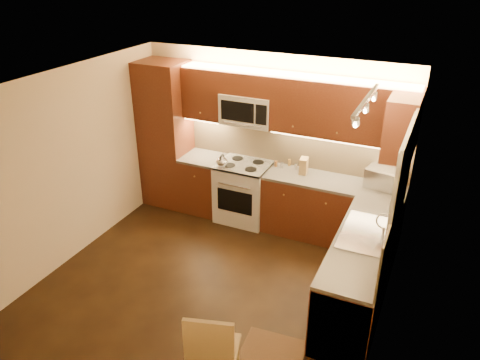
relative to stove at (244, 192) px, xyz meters
The scene contains 36 objects.
floor 1.76m from the stove, 79.85° to the right, with size 4.00×4.00×0.01m, color black.
ceiling 2.66m from the stove, 79.85° to the right, with size 4.00×4.00×0.01m, color beige.
wall_back 0.91m from the stove, 47.29° to the left, with size 4.00×0.01×2.50m, color beige.
wall_front 3.77m from the stove, 85.33° to the right, with size 4.00×0.01×2.50m, color beige.
wall_left 2.51m from the stove, 135.42° to the right, with size 0.01×4.00×2.50m, color beige.
wall_right 2.95m from the stove, 36.06° to the right, with size 0.01×4.00×2.50m, color beige.
pantry 1.52m from the stove, behind, with size 0.70×0.60×2.30m, color #48190F.
base_cab_back_left 0.69m from the stove, behind, with size 0.62×0.60×0.86m, color #48190F.
counter_back_left 0.81m from the stove, behind, with size 0.62×0.60×0.04m, color #393634.
base_cab_back_right 1.34m from the stove, ahead, with size 1.92×0.60×0.86m, color #48190F.
counter_back_right 1.40m from the stove, ahead, with size 1.92×0.60×0.04m, color #393634.
base_cab_right 2.37m from the stove, 32.52° to the right, with size 0.60×2.00×0.86m, color #48190F.
counter_right 2.41m from the stove, 32.52° to the right, with size 0.60×2.00×0.04m, color #393634.
dishwasher 2.81m from the stove, 44.64° to the right, with size 0.58×0.60×0.84m, color silver.
backsplash_back 1.03m from the stove, 25.86° to the left, with size 3.30×0.02×0.60m, color tan.
backsplash_right 2.72m from the stove, 29.11° to the right, with size 0.02×2.00×0.60m, color tan.
upper_cab_back_left 1.58m from the stove, 167.74° to the left, with size 0.62×0.35×0.75m, color #48190F.
upper_cab_back_right 1.95m from the stove, ahead, with size 1.92×0.35×0.75m, color #48190F.
upper_cab_bridge 1.64m from the stove, 90.00° to the left, with size 0.76×0.35×0.31m, color #48190F.
upper_cab_right_corner 2.57m from the stove, ahead, with size 0.35×0.50×0.75m, color #48190F.
stove is the anchor object (origin of this frame).
microwave 1.27m from the stove, 90.00° to the left, with size 0.76×0.38×0.44m, color silver, non-canonical shape.
window_frame 2.79m from the stove, 26.21° to the right, with size 0.03×1.44×1.24m, color silver.
window_blinds 2.77m from the stove, 26.41° to the right, with size 0.02×1.36×1.16m, color silver.
sink 2.35m from the stove, 29.36° to the right, with size 0.52×0.86×0.15m, color silver, non-canonical shape.
faucet 2.52m from the stove, 27.30° to the right, with size 0.20×0.04×0.30m, color silver, non-canonical shape.
track_light_bar 3.01m from the stove, 34.57° to the right, with size 0.04×1.20×0.03m, color silver.
kettle 0.65m from the stove, 137.92° to the right, with size 0.17×0.17×0.20m, color silver, non-canonical shape.
toaster_oven 2.07m from the stove, ahead, with size 0.44×0.33×0.27m, color silver.
knife_block 1.04m from the stove, ahead, with size 0.10×0.17×0.23m, color olive.
spice_jar_a 0.74m from the stove, 14.80° to the left, with size 0.04×0.04×0.09m, color silver.
spice_jar_b 0.67m from the stove, 19.56° to the left, with size 0.05×0.05×0.09m, color brown.
spice_jar_c 0.90m from the stove, 14.13° to the left, with size 0.04×0.04×0.09m, color silver.
spice_jar_d 0.83m from the stove, 23.41° to the left, with size 0.04×0.04×0.10m, color brown.
soap_bottle 2.30m from the stove, 11.16° to the right, with size 0.08×0.08×0.18m, color white.
dining_chair 3.15m from the stove, 70.79° to the right, with size 0.44×0.44×0.99m, color olive, non-canonical shape.
Camera 1 is at (2.25, -4.05, 3.73)m, focal length 34.88 mm.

